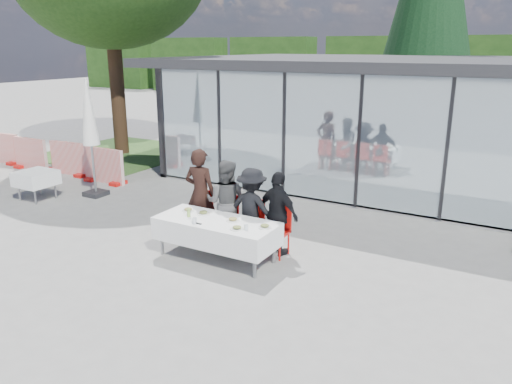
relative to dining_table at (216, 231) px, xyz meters
The scene contains 24 objects.
ground 0.58m from the dining_table, 21.97° to the left, with size 90.00×90.00×0.00m, color gray.
pavilion 8.69m from the dining_table, 74.99° to the left, with size 14.80×8.80×3.44m.
treeline 28.19m from the dining_table, 93.65° to the left, with size 62.50×2.00×4.40m.
dining_table is the anchor object (origin of this frame).
diner_a 1.22m from the dining_table, 139.71° to the left, with size 0.67×0.67×1.84m, color black.
diner_chair_a 1.16m from the dining_table, 139.76° to the left, with size 0.44×0.44×0.97m.
diner_b 0.86m from the dining_table, 110.21° to the left, with size 0.82×0.82×1.68m, color #535353.
diner_chair_b 0.80m from the dining_table, 110.24° to the left, with size 0.44×0.44×0.97m.
diner_c 0.85m from the dining_table, 67.84° to the left, with size 1.03×1.03×1.59m, color black.
diner_chair_c 0.81m from the dining_table, 67.81° to the left, with size 0.44×0.44×0.97m.
diner_d 1.18m from the dining_table, 40.86° to the left, with size 0.93×0.93×1.59m, color black.
diner_chair_d 1.15m from the dining_table, 40.81° to the left, with size 0.44×0.44×0.97m.
plate_a 0.80m from the dining_table, 168.18° to the left, with size 0.24×0.24×0.07m.
plate_b 0.48m from the dining_table, 158.44° to the left, with size 0.24×0.24×0.07m.
plate_c 0.39m from the dining_table, 20.08° to the left, with size 0.24×0.24×0.07m.
plate_d 0.98m from the dining_table, ahead, with size 0.24×0.24×0.07m.
plate_extra 0.66m from the dining_table, 20.72° to the right, with size 0.24×0.24×0.07m.
juice_bottle 0.62m from the dining_table, behind, with size 0.06×0.06×0.15m, color #89B64C.
drinking_glasses 0.39m from the dining_table, 73.38° to the right, with size 1.05×0.25×0.10m.
folded_eyeglasses 0.42m from the dining_table, 116.89° to the right, with size 0.14×0.03×0.01m, color black.
spare_table_left 6.07m from the dining_table, behind, with size 0.86×0.86×0.74m.
market_umbrella 5.49m from the dining_table, 160.61° to the left, with size 0.50×0.50×3.00m.
construction_barriers 10.95m from the dining_table, 164.73° to the left, with size 11.00×0.60×1.00m.
grass_patch 10.30m from the dining_table, 143.74° to the left, with size 5.00×5.00×0.02m, color #385926.
Camera 1 is at (4.63, -7.08, 3.77)m, focal length 35.00 mm.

